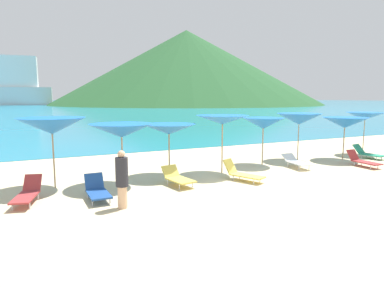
# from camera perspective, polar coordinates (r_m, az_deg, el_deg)

# --- Properties ---
(ground_plane) EXTENTS (50.00, 100.00, 0.30)m
(ground_plane) POSITION_cam_1_polar(r_m,az_deg,el_deg) (20.64, -5.23, -1.10)
(ground_plane) COLOR beige
(ocean_water) EXTENTS (650.00, 440.00, 0.02)m
(ocean_water) POSITION_cam_1_polar(r_m,az_deg,el_deg) (238.21, -24.13, 6.43)
(ocean_water) COLOR teal
(ocean_water) RESTS_ON ground_plane
(headland_hill) EXTENTS (118.94, 118.94, 32.88)m
(headland_hill) POSITION_cam_1_polar(r_m,az_deg,el_deg) (156.02, -0.96, 12.76)
(headland_hill) COLOR #235128
(headland_hill) RESTS_ON ground_plane
(umbrella_1) EXTENTS (2.23, 2.23, 2.39)m
(umbrella_1) POSITION_cam_1_polar(r_m,az_deg,el_deg) (12.12, -22.60, 2.82)
(umbrella_1) COLOR #9E7F59
(umbrella_1) RESTS_ON ground_plane
(umbrella_2) EXTENTS (2.47, 2.47, 2.15)m
(umbrella_2) POSITION_cam_1_polar(r_m,az_deg,el_deg) (11.91, -11.82, 2.22)
(umbrella_2) COLOR #9E7F59
(umbrella_2) RESTS_ON ground_plane
(umbrella_3) EXTENTS (2.32, 2.32, 2.03)m
(umbrella_3) POSITION_cam_1_polar(r_m,az_deg,el_deg) (13.11, -3.92, 2.50)
(umbrella_3) COLOR #9E7F59
(umbrella_3) RESTS_ON ground_plane
(umbrella_4) EXTENTS (2.35, 2.35, 2.35)m
(umbrella_4) POSITION_cam_1_polar(r_m,az_deg,el_deg) (13.54, 5.17, 4.09)
(umbrella_4) COLOR #9E7F59
(umbrella_4) RESTS_ON ground_plane
(umbrella_5) EXTENTS (1.94, 1.94, 2.15)m
(umbrella_5) POSITION_cam_1_polar(r_m,az_deg,el_deg) (15.61, 11.96, 3.45)
(umbrella_5) COLOR #9E7F59
(umbrella_5) RESTS_ON ground_plane
(umbrella_6) EXTENTS (2.25, 2.25, 2.29)m
(umbrella_6) POSITION_cam_1_polar(r_m,az_deg,el_deg) (17.18, 17.65, 4.05)
(umbrella_6) COLOR #9E7F59
(umbrella_6) RESTS_ON ground_plane
(umbrella_7) EXTENTS (2.15, 2.15, 2.09)m
(umbrella_7) POSITION_cam_1_polar(r_m,az_deg,el_deg) (18.13, 24.43, 3.30)
(umbrella_7) COLOR #9E7F59
(umbrella_7) RESTS_ON ground_plane
(umbrella_8) EXTENTS (2.09, 2.09, 2.27)m
(umbrella_8) POSITION_cam_1_polar(r_m,az_deg,el_deg) (20.28, 27.21, 4.22)
(umbrella_8) COLOR #9E7F59
(umbrella_8) RESTS_ON ground_plane
(lounge_chair_0) EXTENTS (0.92, 1.73, 0.69)m
(lounge_chair_0) POSITION_cam_1_polar(r_m,az_deg,el_deg) (11.03, -26.05, -7.42)
(lounge_chair_0) COLOR #A53333
(lounge_chair_0) RESTS_ON ground_plane
(lounge_chair_1) EXTENTS (0.56, 1.53, 0.67)m
(lounge_chair_1) POSITION_cam_1_polar(r_m,az_deg,el_deg) (16.87, 26.87, -2.47)
(lounge_chair_1) COLOR #A53333
(lounge_chair_1) RESTS_ON ground_plane
(lounge_chair_2) EXTENTS (0.84, 1.45, 0.63)m
(lounge_chair_2) POSITION_cam_1_polar(r_m,az_deg,el_deg) (11.82, -2.45, -5.68)
(lounge_chair_2) COLOR #D8BF4C
(lounge_chair_2) RESTS_ON ground_plane
(lounge_chair_3) EXTENTS (0.74, 1.53, 0.53)m
(lounge_chair_3) POSITION_cam_1_polar(r_m,az_deg,el_deg) (15.44, 17.21, -2.83)
(lounge_chair_3) COLOR white
(lounge_chair_3) RESTS_ON ground_plane
(lounge_chair_4) EXTENTS (0.60, 1.40, 0.70)m
(lounge_chair_4) POSITION_cam_1_polar(r_m,az_deg,el_deg) (10.62, -15.72, -7.52)
(lounge_chair_4) COLOR #1E478C
(lounge_chair_4) RESTS_ON ground_plane
(lounge_chair_6) EXTENTS (1.10, 1.64, 0.73)m
(lounge_chair_6) POSITION_cam_1_polar(r_m,az_deg,el_deg) (12.63, 8.45, -4.86)
(lounge_chair_6) COLOR #D8BF4C
(lounge_chair_6) RESTS_ON ground_plane
(lounge_chair_7) EXTENTS (0.79, 1.55, 0.65)m
(lounge_chair_7) POSITION_cam_1_polar(r_m,az_deg,el_deg) (19.28, 27.57, -1.35)
(lounge_chair_7) COLOR #268C66
(lounge_chair_7) RESTS_ON ground_plane
(beachgoer_0) EXTENTS (0.35, 0.35, 1.62)m
(beachgoer_0) POSITION_cam_1_polar(r_m,az_deg,el_deg) (9.50, -11.76, -5.67)
(beachgoer_0) COLOR #DBAA84
(beachgoer_0) RESTS_ON ground_plane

